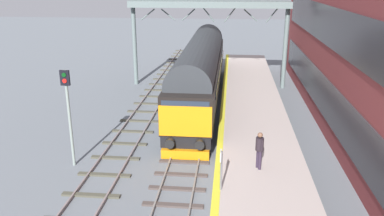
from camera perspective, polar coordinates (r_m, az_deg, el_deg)
The scene contains 9 objects.
ground_plane at distance 21.54m, azimuth -0.51°, elevation -5.66°, with size 140.00×140.00×0.00m, color slate.
track_main at distance 21.52m, azimuth -0.51°, elevation -5.53°, with size 2.50×60.00×0.15m.
track_adjacent_west at distance 22.15m, azimuth -9.71°, elevation -5.07°, with size 2.50×60.00×0.15m.
station_platform at distance 21.28m, azimuth 9.20°, elevation -4.75°, with size 4.00×44.00×1.01m.
diesel_locomotive at distance 28.62m, azimuth 1.28°, elevation 5.69°, with size 2.74×19.91×4.68m.
signal_post_near at distance 19.33m, azimuth -17.44°, elevation -0.02°, with size 0.44×0.22×4.78m.
platform_number_sign at distance 15.02m, azimuth 4.22°, elevation -8.06°, with size 0.10×0.44×1.61m.
waiting_passenger at distance 16.88m, azimuth 9.73°, elevation -5.60°, with size 0.45×0.47×1.64m.
overhead_footbridge at distance 32.56m, azimuth 2.48°, elevation 14.07°, with size 12.85×2.00×7.00m.
Camera 1 is at (2.15, -19.55, 8.77)m, focal length 36.88 mm.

